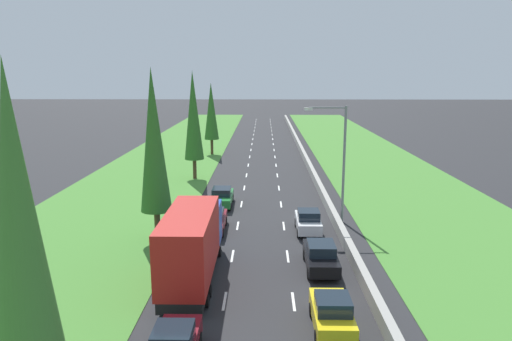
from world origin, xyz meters
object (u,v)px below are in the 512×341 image
object	(u,v)px
green_sedan_left_lane	(222,197)
poplar_tree_second	(154,141)
white_hatchback_right_lane	(308,221)
poplar_tree_nearest	(19,221)
poplar_tree_fourth	(211,111)
red_box_truck_left_lane	(192,243)
maroon_sedan_left_lane	(213,220)
poplar_tree_third	(193,116)
street_light_mast	(340,156)
black_sedan_right_lane	(321,256)
yellow_hatchback_right_lane	(332,313)

from	to	relation	value
green_sedan_left_lane	poplar_tree_second	world-z (taller)	poplar_tree_second
white_hatchback_right_lane	poplar_tree_second	bearing A→B (deg)	-169.28
poplar_tree_nearest	poplar_tree_fourth	distance (m)	52.54
white_hatchback_right_lane	poplar_tree_fourth	xyz separation A→B (m)	(-10.65, 33.34, 5.27)
red_box_truck_left_lane	maroon_sedan_left_lane	bearing A→B (deg)	88.61
white_hatchback_right_lane	poplar_tree_nearest	bearing A→B (deg)	-118.94
red_box_truck_left_lane	poplar_tree_third	distance (m)	26.44
poplar_tree_nearest	street_light_mast	xyz separation A→B (m)	(13.14, 21.74, -1.76)
poplar_tree_second	poplar_tree_third	xyz separation A→B (m)	(-0.28, 19.54, -0.05)
poplar_tree_nearest	maroon_sedan_left_lane	bearing A→B (deg)	79.26
poplar_tree_nearest	street_light_mast	size ratio (longest dim) A/B	1.32
white_hatchback_right_lane	maroon_sedan_left_lane	size ratio (longest dim) A/B	0.87
white_hatchback_right_lane	poplar_tree_third	xyz separation A→B (m)	(-10.80, 17.55, 6.07)
black_sedan_right_lane	street_light_mast	bearing A→B (deg)	75.29
poplar_tree_second	street_light_mast	distance (m)	13.92
white_hatchback_right_lane	poplar_tree_second	xyz separation A→B (m)	(-10.52, -1.99, 6.11)
yellow_hatchback_right_lane	green_sedan_left_lane	xyz separation A→B (m)	(-6.72, 20.11, -0.02)
green_sedan_left_lane	poplar_tree_fourth	size ratio (longest dim) A/B	0.44
yellow_hatchback_right_lane	white_hatchback_right_lane	size ratio (longest dim) A/B	1.00
poplar_tree_third	street_light_mast	xyz separation A→B (m)	(13.33, -15.00, -1.67)
maroon_sedan_left_lane	poplar_tree_third	xyz separation A→B (m)	(-3.86, 17.41, 6.09)
maroon_sedan_left_lane	street_light_mast	world-z (taller)	street_light_mast
maroon_sedan_left_lane	street_light_mast	size ratio (longest dim) A/B	0.50
poplar_tree_second	poplar_tree_third	world-z (taller)	poplar_tree_second
yellow_hatchback_right_lane	poplar_tree_fourth	size ratio (longest dim) A/B	0.39
black_sedan_right_lane	maroon_sedan_left_lane	distance (m)	9.73
street_light_mast	poplar_tree_second	bearing A→B (deg)	-160.83
white_hatchback_right_lane	black_sedan_right_lane	bearing A→B (deg)	-88.72
white_hatchback_right_lane	yellow_hatchback_right_lane	bearing A→B (deg)	-90.67
street_light_mast	yellow_hatchback_right_lane	bearing A→B (deg)	-99.60
red_box_truck_left_lane	poplar_tree_fourth	bearing A→B (deg)	94.81
black_sedan_right_lane	street_light_mast	world-z (taller)	street_light_mast
poplar_tree_third	street_light_mast	distance (m)	20.14
poplar_tree_third	street_light_mast	size ratio (longest dim) A/B	1.30
red_box_truck_left_lane	black_sedan_right_lane	distance (m)	7.61
yellow_hatchback_right_lane	green_sedan_left_lane	world-z (taller)	yellow_hatchback_right_lane
maroon_sedan_left_lane	poplar_tree_nearest	size ratio (longest dim) A/B	0.38
maroon_sedan_left_lane	green_sedan_left_lane	bearing A→B (deg)	89.39
black_sedan_right_lane	white_hatchback_right_lane	bearing A→B (deg)	91.28
yellow_hatchback_right_lane	poplar_tree_third	xyz separation A→B (m)	(-10.65, 30.84, 6.07)
green_sedan_left_lane	poplar_tree_second	distance (m)	11.33
green_sedan_left_lane	poplar_tree_nearest	xyz separation A→B (m)	(-3.74, -26.00, 6.18)
maroon_sedan_left_lane	red_box_truck_left_lane	bearing A→B (deg)	-91.39
street_light_mast	red_box_truck_left_lane	bearing A→B (deg)	-131.97
black_sedan_right_lane	yellow_hatchback_right_lane	bearing A→B (deg)	-92.54
poplar_tree_nearest	red_box_truck_left_lane	bearing A→B (deg)	72.50
poplar_tree_third	white_hatchback_right_lane	bearing A→B (deg)	-58.37
red_box_truck_left_lane	poplar_tree_nearest	size ratio (longest dim) A/B	0.79
poplar_tree_nearest	poplar_tree_third	bearing A→B (deg)	90.30
yellow_hatchback_right_lane	street_light_mast	distance (m)	16.65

